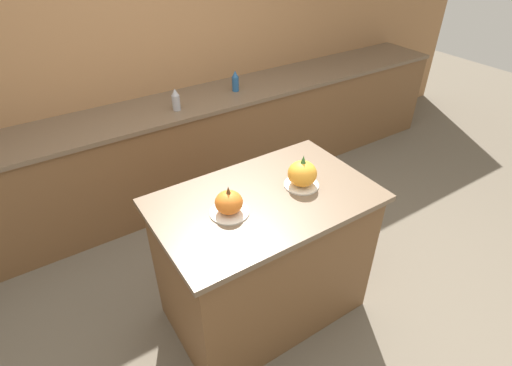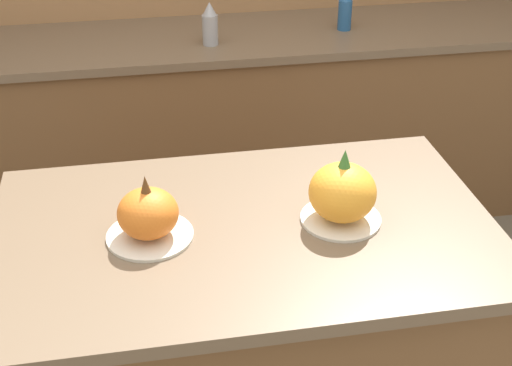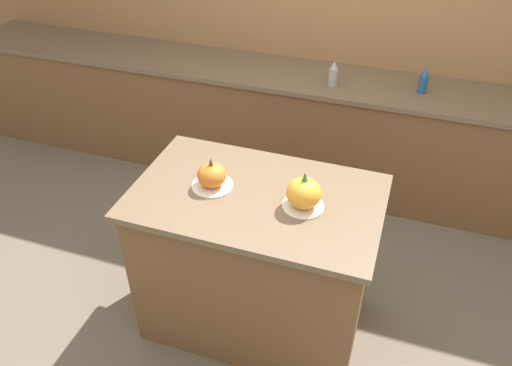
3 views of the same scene
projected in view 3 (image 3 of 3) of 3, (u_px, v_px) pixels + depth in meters
ground_plane at (256, 317)px, 3.00m from camera, size 12.00×12.00×0.00m
wall_back at (337, 15)px, 3.65m from camera, size 8.00×0.06×2.50m
kitchen_island at (256, 262)px, 2.72m from camera, size 1.23×0.77×0.94m
back_counter at (319, 131)px, 3.87m from camera, size 6.00×0.60×0.90m
pumpkin_cake_left at (212, 176)px, 2.46m from camera, size 0.21×0.21×0.17m
pumpkin_cake_right at (304, 194)px, 2.32m from camera, size 0.20×0.20×0.20m
bottle_tall at (424, 81)px, 3.36m from camera, size 0.06×0.06×0.18m
bottle_short at (333, 74)px, 3.45m from camera, size 0.07×0.07×0.18m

